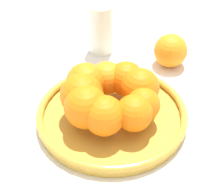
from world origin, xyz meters
TOP-DOWN VIEW (x-y plane):
  - ground_plane at (0.00, 0.00)m, footprint 4.00×4.00m
  - fruit_bowl at (0.00, 0.00)m, footprint 0.30×0.30m
  - orange_pile at (-0.01, 0.00)m, footprint 0.20×0.20m
  - stray_orange at (0.23, 0.06)m, footprint 0.08×0.08m
  - drinking_glass at (0.14, 0.21)m, footprint 0.06×0.06m

SIDE VIEW (x-z plane):
  - ground_plane at x=0.00m, z-range 0.00..0.00m
  - fruit_bowl at x=0.00m, z-range 0.00..0.03m
  - stray_orange at x=0.23m, z-range 0.00..0.08m
  - drinking_glass at x=0.14m, z-range 0.00..0.12m
  - orange_pile at x=-0.01m, z-range 0.02..0.11m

